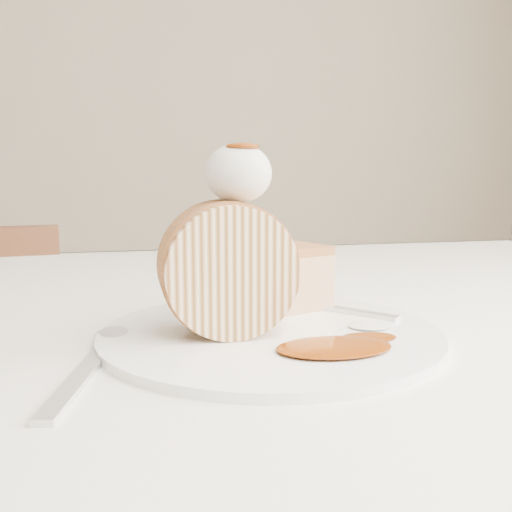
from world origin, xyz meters
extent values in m
cube|color=white|center=(0.00, 3.00, 1.40)|extent=(5.00, 0.10, 2.80)
cube|color=white|center=(0.00, 0.20, 0.73)|extent=(1.40, 0.90, 0.04)
cube|color=white|center=(0.00, 0.65, 0.61)|extent=(1.40, 0.01, 0.28)
cylinder|color=brown|center=(0.62, 0.57, 0.35)|extent=(0.06, 0.06, 0.71)
cylinder|color=brown|center=(-0.30, 0.97, 0.18)|extent=(0.03, 0.03, 0.37)
cylinder|color=white|center=(0.00, 0.03, 0.75)|extent=(0.37, 0.37, 0.01)
cylinder|color=beige|center=(-0.04, 0.03, 0.81)|extent=(0.11, 0.06, 0.11)
cube|color=#B97746|center=(0.04, 0.11, 0.78)|extent=(0.08, 0.08, 0.05)
ellipsoid|color=white|center=(-0.03, 0.04, 0.89)|extent=(0.06, 0.06, 0.05)
ellipsoid|color=#722C04|center=(-0.03, 0.03, 0.92)|extent=(0.03, 0.02, 0.01)
cube|color=silver|center=(0.08, 0.08, 0.76)|extent=(0.13, 0.15, 0.00)
cube|color=silver|center=(-0.15, -0.04, 0.75)|extent=(0.07, 0.18, 0.00)
camera|label=1|loc=(-0.12, -0.43, 0.89)|focal=40.00mm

